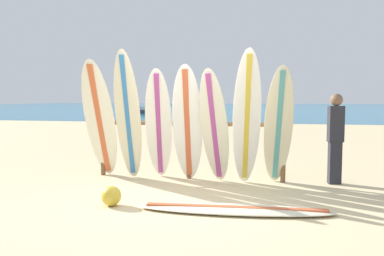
# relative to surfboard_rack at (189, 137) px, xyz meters

# --- Properties ---
(ground_plane) EXTENTS (120.00, 120.00, 0.00)m
(ground_plane) POSITION_rel_surfboard_rack_xyz_m (0.12, -1.75, -0.79)
(ground_plane) COLOR #D3BC8C
(ocean_water) EXTENTS (120.00, 80.00, 0.01)m
(ocean_water) POSITION_rel_surfboard_rack_xyz_m (0.12, 56.25, -0.79)
(ocean_water) COLOR #196B93
(ocean_water) RESTS_ON ground
(surfboard_rack) EXTENTS (3.57, 0.09, 1.19)m
(surfboard_rack) POSITION_rel_surfboard_rack_xyz_m (0.00, 0.00, 0.00)
(surfboard_rack) COLOR brown
(surfboard_rack) RESTS_ON ground
(surfboard_leaning_far_left) EXTENTS (0.65, 1.08, 2.21)m
(surfboard_leaning_far_left) POSITION_rel_surfboard_rack_xyz_m (-1.61, -0.39, 0.31)
(surfboard_leaning_far_left) COLOR white
(surfboard_leaning_far_left) RESTS_ON ground
(surfboard_leaning_left) EXTENTS (0.50, 0.73, 2.38)m
(surfboard_leaning_left) POSITION_rel_surfboard_rack_xyz_m (-1.06, -0.40, 0.40)
(surfboard_leaning_left) COLOR beige
(surfboard_leaning_left) RESTS_ON ground
(surfboard_leaning_center_left) EXTENTS (0.65, 0.99, 2.04)m
(surfboard_leaning_center_left) POSITION_rel_surfboard_rack_xyz_m (-0.51, -0.29, 0.23)
(surfboard_leaning_center_left) COLOR white
(surfboard_leaning_center_left) RESTS_ON ground
(surfboard_leaning_center) EXTENTS (0.57, 0.61, 2.12)m
(surfboard_leaning_center) POSITION_rel_surfboard_rack_xyz_m (0.03, -0.26, 0.27)
(surfboard_leaning_center) COLOR white
(surfboard_leaning_center) RESTS_ON ground
(surfboard_leaning_center_right) EXTENTS (0.64, 0.83, 2.03)m
(surfboard_leaning_center_right) POSITION_rel_surfboard_rack_xyz_m (0.54, -0.40, 0.22)
(surfboard_leaning_center_right) COLOR silver
(surfboard_leaning_center_right) RESTS_ON ground
(surfboard_leaning_right) EXTENTS (0.59, 0.74, 2.34)m
(surfboard_leaning_right) POSITION_rel_surfboard_rack_xyz_m (1.10, -0.42, 0.38)
(surfboard_leaning_right) COLOR white
(surfboard_leaning_right) RESTS_ON ground
(surfboard_leaning_far_right) EXTENTS (0.60, 0.89, 2.06)m
(surfboard_leaning_far_right) POSITION_rel_surfboard_rack_xyz_m (1.63, -0.32, 0.24)
(surfboard_leaning_far_right) COLOR beige
(surfboard_leaning_far_right) RESTS_ON ground
(surfboard_lying_on_sand) EXTENTS (2.66, 0.69, 0.08)m
(surfboard_lying_on_sand) POSITION_rel_surfboard_rack_xyz_m (1.04, -2.02, -0.76)
(surfboard_lying_on_sand) COLOR beige
(surfboard_lying_on_sand) RESTS_ON ground
(beachgoer_standing) EXTENTS (0.28, 0.22, 1.60)m
(beachgoer_standing) POSITION_rel_surfboard_rack_xyz_m (2.63, 0.04, 0.09)
(beachgoer_standing) COLOR #26262D
(beachgoer_standing) RESTS_ON ground
(small_boat_offshore) EXTENTS (2.81, 1.48, 0.71)m
(small_boat_offshore) POSITION_rel_surfboard_rack_xyz_m (-10.21, 29.11, -0.53)
(small_boat_offshore) COLOR #333842
(small_boat_offshore) RESTS_ON ocean_water
(beach_ball) EXTENTS (0.28, 0.28, 0.28)m
(beach_ball) POSITION_rel_surfboard_rack_xyz_m (-0.70, -2.06, -0.65)
(beach_ball) COLOR gold
(beach_ball) RESTS_ON ground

